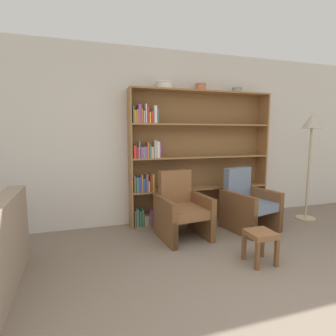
% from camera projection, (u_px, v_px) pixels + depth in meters
% --- Properties ---
extents(wall_back, '(12.00, 0.06, 2.75)m').
position_uv_depth(wall_back, '(181.00, 138.00, 4.34)').
color(wall_back, silver).
rests_on(wall_back, ground).
extents(bookshelf, '(2.35, 0.30, 2.12)m').
position_uv_depth(bookshelf, '(190.00, 158.00, 4.26)').
color(bookshelf, olive).
rests_on(bookshelf, ground).
extents(bowl_terracotta, '(0.27, 0.27, 0.11)m').
position_uv_depth(bowl_terracotta, '(164.00, 85.00, 3.95)').
color(bowl_terracotta, silver).
rests_on(bowl_terracotta, bookshelf).
extents(bowl_copper, '(0.18, 0.18, 0.11)m').
position_uv_depth(bowl_copper, '(201.00, 87.00, 4.13)').
color(bowl_copper, '#C67547').
rests_on(bowl_copper, bookshelf).
extents(bowl_brass, '(0.17, 0.17, 0.09)m').
position_uv_depth(bowl_brass, '(237.00, 90.00, 4.32)').
color(bowl_brass, gray).
rests_on(bowl_brass, bookshelf).
extents(armchair_leather, '(0.71, 0.74, 0.92)m').
position_uv_depth(armchair_leather, '(182.00, 209.00, 3.68)').
color(armchair_leather, brown).
rests_on(armchair_leather, ground).
extents(armchair_cushioned, '(0.79, 0.82, 0.92)m').
position_uv_depth(armchair_cushioned, '(248.00, 203.00, 3.99)').
color(armchair_cushioned, brown).
rests_on(armchair_cushioned, ground).
extents(floor_lamp, '(0.32, 0.32, 1.77)m').
position_uv_depth(floor_lamp, '(311.00, 131.00, 4.30)').
color(floor_lamp, tan).
rests_on(floor_lamp, ground).
extents(footstool, '(0.29, 0.29, 0.37)m').
position_uv_depth(footstool, '(260.00, 239.00, 2.92)').
color(footstool, brown).
rests_on(footstool, ground).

